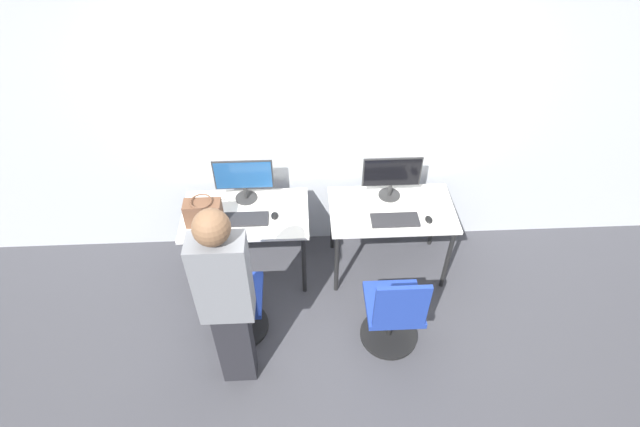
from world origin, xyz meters
The scene contains 14 objects.
ground_plane centered at (0.00, 0.00, 0.00)m, with size 20.00×20.00×0.00m, color #3D3D42.
wall_back centered at (0.00, 0.75, 1.40)m, with size 12.00×0.05×2.80m.
desk_left centered at (-0.63, 0.31, 0.65)m, with size 1.07×0.63×0.74m.
monitor_left centered at (-0.63, 0.51, 0.96)m, with size 0.50×0.19×0.41m.
keyboard_left centered at (-0.63, 0.23, 0.75)m, with size 0.40×0.16×0.02m.
mouse_left centered at (-0.38, 0.26, 0.75)m, with size 0.06×0.09×0.03m.
office_chair_left centered at (-0.70, -0.37, 0.37)m, with size 0.48×0.48×0.90m.
person_left centered at (-0.67, -0.74, 0.95)m, with size 0.36×0.23×1.73m.
desk_right centered at (0.63, 0.31, 0.65)m, with size 1.07×0.63×0.74m.
monitor_right centered at (0.63, 0.49, 0.96)m, with size 0.50×0.19×0.41m.
keyboard_right centered at (0.63, 0.17, 0.75)m, with size 0.40×0.16×0.02m.
mouse_right centered at (0.91, 0.15, 0.75)m, with size 0.06×0.09×0.03m.
office_chair_right centered at (0.55, -0.51, 0.37)m, with size 0.48×0.48×0.90m.
handbag centered at (-0.95, 0.22, 0.85)m, with size 0.30×0.18×0.25m.
Camera 1 is at (-0.14, -2.79, 3.64)m, focal length 28.00 mm.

